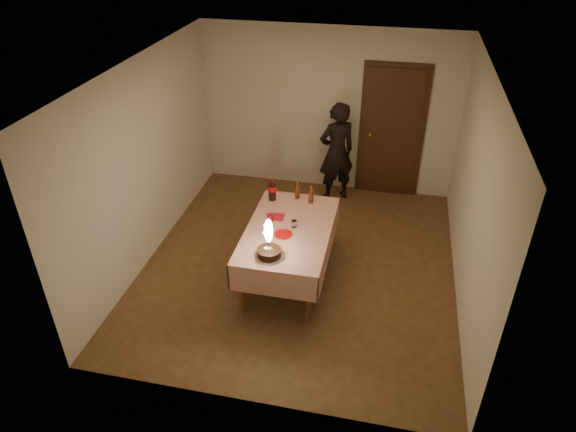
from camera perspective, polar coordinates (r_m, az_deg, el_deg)
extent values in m
cube|color=brown|center=(6.87, 1.29, -5.30)|extent=(4.00, 4.50, 0.01)
cube|color=beige|center=(8.19, 4.50, 11.53)|extent=(4.00, 0.04, 2.60)
cube|color=beige|center=(4.35, -4.31, -9.32)|extent=(4.00, 0.04, 2.60)
cube|color=beige|center=(6.78, -15.48, 5.86)|extent=(0.04, 4.50, 2.60)
cube|color=beige|center=(6.16, 20.02, 2.24)|extent=(0.04, 4.50, 2.60)
cube|color=silver|center=(5.67, 1.61, 16.03)|extent=(4.00, 4.50, 0.04)
cube|color=#472814|center=(8.21, 11.39, 8.95)|extent=(0.85, 0.05, 2.05)
sphere|color=#B28C33|center=(8.18, 9.10, 8.90)|extent=(0.06, 0.06, 0.06)
cube|color=brown|center=(6.23, 0.10, -1.62)|extent=(0.90, 1.60, 0.04)
cylinder|color=brown|center=(5.96, -5.12, -7.97)|extent=(0.07, 0.07, 0.69)
cylinder|color=brown|center=(5.82, 2.34, -9.05)|extent=(0.07, 0.07, 0.69)
cylinder|color=brown|center=(7.11, -1.72, -0.46)|extent=(0.07, 0.07, 0.69)
cylinder|color=brown|center=(6.99, 4.50, -1.19)|extent=(0.07, 0.07, 0.69)
cube|color=white|center=(6.22, 0.10, -1.42)|extent=(1.02, 1.72, 0.01)
cube|color=white|center=(5.65, -1.74, -7.60)|extent=(1.02, 0.01, 0.34)
cube|color=white|center=(7.02, 1.56, 1.15)|extent=(1.02, 0.01, 0.34)
cube|color=white|center=(6.42, -4.31, -2.20)|extent=(0.01, 1.72, 0.34)
cube|color=white|center=(6.25, 4.63, -3.31)|extent=(0.01, 1.72, 0.34)
cylinder|color=white|center=(5.76, -2.11, -4.42)|extent=(0.34, 0.34, 0.01)
cylinder|color=black|center=(5.73, -2.12, -4.06)|extent=(0.27, 0.27, 0.08)
cylinder|color=white|center=(5.72, -2.28, -3.59)|extent=(0.07, 0.07, 0.00)
sphere|color=red|center=(5.69, -1.81, -3.73)|extent=(0.02, 0.02, 0.02)
cube|color=#19721E|center=(5.68, -1.68, -3.89)|extent=(0.02, 0.01, 0.00)
cube|color=#19721E|center=(5.68, -1.94, -3.89)|extent=(0.01, 0.02, 0.00)
cylinder|color=#262628|center=(5.67, -2.14, -3.23)|extent=(0.01, 0.01, 0.12)
ellipsoid|color=#FFF2BF|center=(5.56, -2.18, -1.64)|extent=(0.09, 0.09, 0.29)
sphere|color=white|center=(5.63, -2.15, -2.57)|extent=(0.04, 0.04, 0.04)
cylinder|color=#B90D0C|center=(6.10, -0.53, -2.03)|extent=(0.22, 0.22, 0.01)
cylinder|color=#A80B21|center=(6.32, -2.00, -0.24)|extent=(0.08, 0.08, 0.10)
cylinder|color=silver|center=(6.21, 0.67, -0.87)|extent=(0.07, 0.07, 0.09)
cube|color=#AF141E|center=(6.42, -1.15, -0.08)|extent=(0.15, 0.15, 0.02)
cylinder|color=black|center=(6.75, -1.76, 2.64)|extent=(0.10, 0.10, 0.22)
cylinder|color=red|center=(6.72, -1.77, 3.09)|extent=(0.10, 0.10, 0.07)
cone|color=black|center=(6.67, -1.78, 3.76)|extent=(0.10, 0.10, 0.08)
cylinder|color=red|center=(6.65, -1.79, 4.10)|extent=(0.03, 0.03, 0.02)
cylinder|color=#55260E|center=(6.78, 1.04, 2.64)|extent=(0.06, 0.06, 0.18)
cone|color=#55260E|center=(6.73, 1.05, 3.53)|extent=(0.06, 0.06, 0.06)
cylinder|color=olive|center=(6.71, 1.05, 3.79)|extent=(0.02, 0.02, 0.02)
cylinder|color=#55260E|center=(6.69, 2.58, 2.16)|extent=(0.06, 0.06, 0.18)
cone|color=#55260E|center=(6.63, 2.60, 3.05)|extent=(0.06, 0.06, 0.06)
cylinder|color=olive|center=(6.61, 2.61, 3.32)|extent=(0.02, 0.02, 0.02)
imported|color=black|center=(8.00, 5.43, 7.06)|extent=(0.70, 0.64, 1.60)
cube|color=black|center=(7.88, 5.24, 11.18)|extent=(0.16, 0.15, 0.10)
cylinder|color=black|center=(7.95, 5.00, 11.37)|extent=(0.11, 0.11, 0.08)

